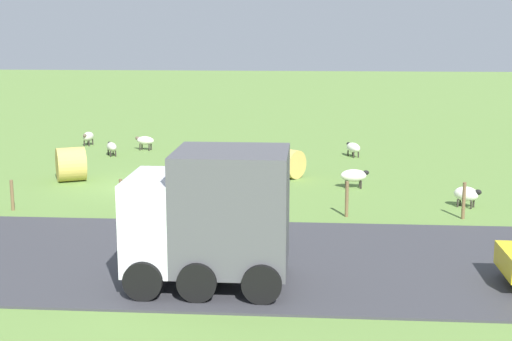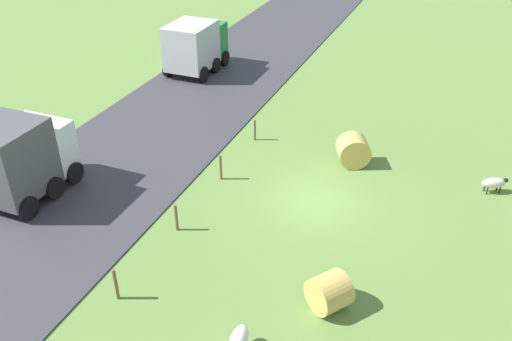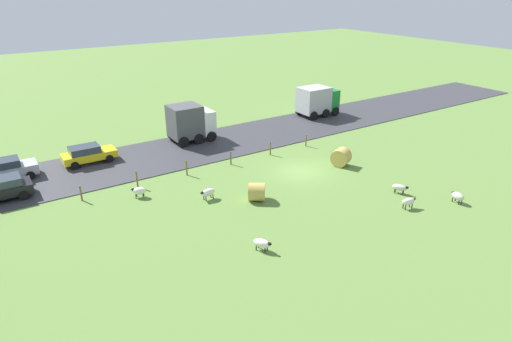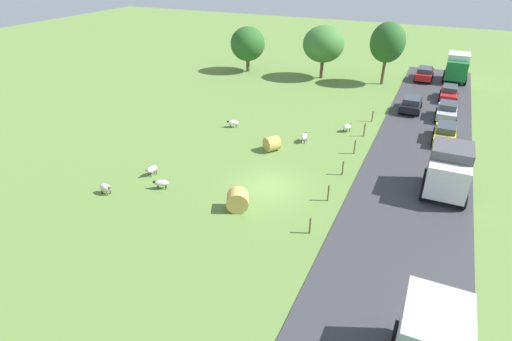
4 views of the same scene
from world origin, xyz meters
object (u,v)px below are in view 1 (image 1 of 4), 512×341
at_px(truck_0, 212,214).
at_px(hay_bale_0, 288,163).
at_px(hay_bale_1, 71,164).
at_px(sheep_1, 467,194).
at_px(sheep_2, 88,137).
at_px(sheep_4, 145,141).
at_px(sheep_0, 353,148).
at_px(sheep_3, 112,147).
at_px(sheep_5, 354,176).

bearing_deg(truck_0, hay_bale_0, 173.88).
bearing_deg(hay_bale_1, truck_0, 32.40).
bearing_deg(sheep_1, sheep_2, -125.19).
xyz_separation_m(sheep_4, hay_bale_0, (6.58, 7.85, 0.11)).
bearing_deg(sheep_0, hay_bale_1, -61.20).
bearing_deg(hay_bale_0, sheep_4, -129.96).
distance_m(sheep_2, truck_0, 23.75).
height_order(sheep_1, sheep_4, sheep_1).
bearing_deg(sheep_2, hay_bale_0, 55.27).
relative_size(sheep_3, truck_0, 0.29).
xyz_separation_m(hay_bale_0, hay_bale_1, (1.43, -9.23, 0.10)).
distance_m(sheep_1, truck_0, 12.09).
height_order(sheep_0, hay_bale_0, hay_bale_0).
bearing_deg(sheep_5, sheep_1, 53.39).
xyz_separation_m(sheep_5, hay_bale_1, (-0.53, -12.02, 0.20)).
height_order(sheep_5, truck_0, truck_0).
bearing_deg(sheep_4, hay_bale_1, -9.79).
xyz_separation_m(sheep_0, truck_0, (19.05, -4.62, 1.39)).
bearing_deg(sheep_3, sheep_4, 144.26).
bearing_deg(sheep_5, sheep_4, -128.73).
bearing_deg(sheep_4, sheep_5, 51.27).
distance_m(hay_bale_0, hay_bale_1, 9.34).
bearing_deg(sheep_1, sheep_3, -121.19).
relative_size(sheep_0, sheep_4, 1.05).
height_order(sheep_1, sheep_5, sheep_5).
height_order(hay_bale_1, truck_0, truck_0).
bearing_deg(sheep_0, hay_bale_0, -30.38).
height_order(sheep_0, sheep_4, sheep_4).
relative_size(sheep_1, sheep_4, 0.95).
distance_m(hay_bale_1, truck_0, 14.54).
bearing_deg(sheep_1, truck_0, -42.94).
height_order(sheep_3, truck_0, truck_0).
bearing_deg(sheep_1, sheep_4, -128.17).
bearing_deg(truck_0, sheep_0, 166.36).
xyz_separation_m(sheep_4, hay_bale_1, (8.01, -1.38, 0.21)).
bearing_deg(sheep_5, sheep_2, -124.79).
bearing_deg(hay_bale_1, sheep_4, 170.21).
relative_size(sheep_2, sheep_4, 0.96).
xyz_separation_m(sheep_0, sheep_2, (-2.49, -14.52, 0.03)).
height_order(sheep_5, hay_bale_0, hay_bale_0).
distance_m(sheep_1, sheep_5, 4.90).
xyz_separation_m(sheep_4, truck_0, (20.25, 6.39, 1.35)).
height_order(sheep_3, hay_bale_0, hay_bale_0).
xyz_separation_m(sheep_1, truck_0, (8.79, -8.18, 1.37)).
xyz_separation_m(sheep_3, sheep_4, (-1.84, 1.32, 0.05)).
height_order(sheep_1, hay_bale_0, hay_bale_0).
distance_m(sheep_1, hay_bale_0, 8.30).
xyz_separation_m(sheep_3, hay_bale_0, (4.74, 9.17, 0.16)).
height_order(sheep_4, truck_0, truck_0).
relative_size(sheep_0, truck_0, 0.29).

